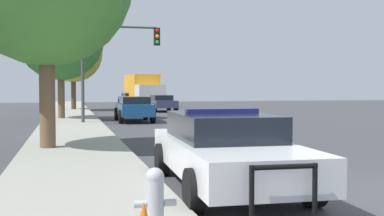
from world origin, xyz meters
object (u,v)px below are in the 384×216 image
Objects in this scene: fire_hydrant at (155,201)px; car_background_midblock at (134,108)px; car_background_oncoming at (162,103)px; box_truck at (143,90)px; car_background_distant at (130,99)px; traffic_light at (115,52)px; tree_sidewalk_far at (73,53)px; police_car at (225,148)px; tree_sidewalk_mid at (61,37)px.

fire_hydrant is 0.18× the size of car_background_midblock.
box_truck is (0.09, 10.06, 0.98)m from car_background_oncoming.
car_background_distant reaches higher than car_background_oncoming.
traffic_light is 1.05× the size of car_background_distant.
tree_sidewalk_far is at bearing -25.31° from car_background_oncoming.
police_car is 6.48× the size of fire_hydrant.
box_truck reaches higher than fire_hydrant.
tree_sidewalk_mid reaches higher than police_car.
car_background_midblock is 20.93m from box_truck.
fire_hydrant is 0.21× the size of car_background_oncoming.
fire_hydrant is 42.06m from box_truck.
fire_hydrant is 34.76m from tree_sidewalk_far.
box_truck is 10.20m from tree_sidewalk_far.
tree_sidewalk_far reaches higher than car_background_midblock.
traffic_light is at bearing -85.89° from police_car.
box_truck is (6.29, 41.57, 1.10)m from fire_hydrant.
car_background_oncoming is 12.06m from tree_sidewalk_mid.
car_background_midblock is at bearing -100.59° from car_background_distant.
police_car is 0.79× the size of tree_sidewalk_far.
police_car is 28.76m from car_background_oncoming.
police_car is 0.67× the size of box_truck.
tree_sidewalk_mid is at bearing -111.37° from car_background_distant.
car_background_oncoming is at bearing -89.66° from car_background_distant.
car_background_oncoming is (6.21, 31.51, 0.12)m from fire_hydrant.
tree_sidewalk_far is at bearing 85.90° from tree_sidewalk_mid.
car_background_distant is 11.61m from tree_sidewalk_far.
traffic_light reaches higher than police_car.
tree_sidewalk_mid is (-2.69, 3.67, 1.05)m from traffic_light.
tree_sidewalk_far reaches higher than police_car.
box_truck reaches higher than car_background_midblock.
police_car is 40.88m from car_background_distant.
traffic_light is at bearing -102.86° from car_background_distant.
car_background_midblock is 1.13× the size of car_background_oncoming.
car_background_midblock is at bearing -77.27° from tree_sidewalk_far.
car_background_distant is at bearing -92.32° from police_car.
police_car is at bearing -80.99° from tree_sidewalk_mid.
car_background_distant is 2.63m from box_truck.
box_truck is at bearing -91.51° from car_background_oncoming.
car_background_midblock reaches higher than fire_hydrant.
car_background_distant reaches higher than fire_hydrant.
traffic_light is at bearing -83.02° from tree_sidewalk_far.
car_background_distant is 0.69× the size of tree_sidewalk_far.
car_background_midblock is 14.40m from tree_sidewalk_far.
box_truck is at bearing -70.09° from car_background_distant.
police_car reaches higher than car_background_distant.
tree_sidewalk_mid is (-7.57, -18.61, 3.06)m from box_truck.
car_background_distant is at bearing 84.52° from car_background_midblock.
car_background_oncoming is 10.11m from box_truck.
tree_sidewalk_far is 0.97× the size of tree_sidewalk_mid.
car_background_oncoming is (3.60, 10.52, -0.06)m from car_background_midblock.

